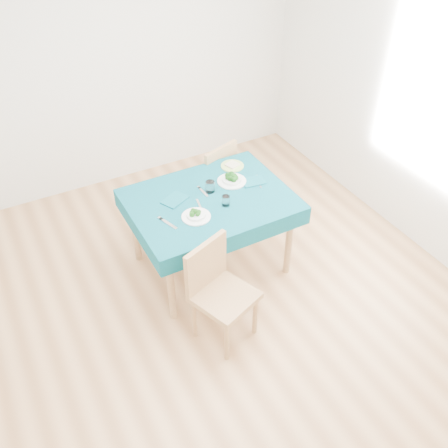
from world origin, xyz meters
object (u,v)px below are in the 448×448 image
bowl_near (196,214)px  chair_near (225,289)px  table (211,233)px  chair_far (208,172)px  side_plate (232,166)px  bowl_far (232,178)px

bowl_near → chair_near: bearing=-95.9°
table → chair_far: 0.81m
bowl_near → side_plate: bearing=39.8°
bowl_near → side_plate: 0.80m
chair_near → side_plate: chair_near is taller
chair_near → bowl_far: chair_near is taller
bowl_far → chair_near: bearing=-121.8°
chair_near → chair_far: chair_near is taller
table → chair_near: size_ratio=1.28×
bowl_far → chair_far: bearing=84.0°
table → chair_far: chair_far is taller
chair_far → side_plate: bearing=81.1°
bowl_near → table: bearing=39.0°
chair_near → bowl_near: size_ratio=4.45×
table → bowl_near: size_ratio=5.71×
chair_near → bowl_far: 1.08m
bowl_near → side_plate: bowl_near is taller
table → chair_far: size_ratio=1.32×
bowl_near → bowl_far: bearing=31.5°
side_plate → bowl_near: bearing=-140.2°
table → bowl_far: 0.52m
table → bowl_far: size_ratio=5.26×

